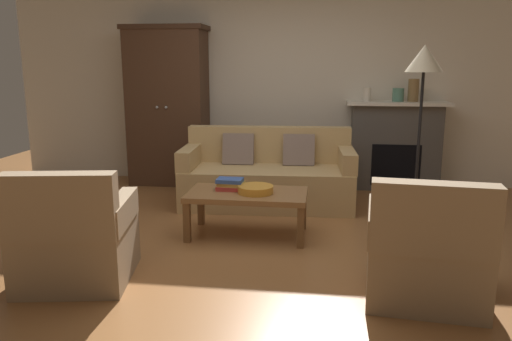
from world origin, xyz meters
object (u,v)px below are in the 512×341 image
at_px(armchair_near_right, 426,255).
at_px(mantel_vase_cream, 367,94).
at_px(fireplace, 395,145).
at_px(fruit_bowl, 256,189).
at_px(armchair_near_left, 75,241).
at_px(book_stack, 230,184).
at_px(floor_lamp, 424,69).
at_px(couch, 268,177).
at_px(armoire, 168,106).
at_px(mantel_vase_jade, 398,95).
at_px(mantel_vase_bronze, 413,90).
at_px(dog, 83,207).
at_px(coffee_table, 247,198).

bearing_deg(armchair_near_right, mantel_vase_cream, 93.27).
height_order(fireplace, mantel_vase_cream, mantel_vase_cream).
relative_size(fruit_bowl, armchair_near_left, 0.37).
bearing_deg(fireplace, armchair_near_left, -129.88).
relative_size(fruit_bowl, book_stack, 1.25).
relative_size(book_stack, floor_lamp, 0.15).
height_order(couch, fruit_bowl, couch).
height_order(armoire, mantel_vase_jade, armoire).
bearing_deg(book_stack, mantel_vase_bronze, 45.21).
bearing_deg(mantel_vase_bronze, floor_lamp, -96.11).
relative_size(armoire, mantel_vase_bronze, 7.37).
distance_m(mantel_vase_cream, mantel_vase_bronze, 0.56).
xyz_separation_m(fireplace, armchair_near_left, (-2.69, -3.22, -0.25)).
xyz_separation_m(fireplace, armoire, (-2.95, -0.08, 0.47)).
xyz_separation_m(book_stack, armchair_near_right, (1.56, -1.18, -0.16)).
distance_m(fruit_bowl, mantel_vase_bronze, 2.78).
relative_size(couch, book_stack, 7.48).
distance_m(fireplace, dog, 3.83).
bearing_deg(armchair_near_right, armchair_near_left, -178.61).
distance_m(book_stack, floor_lamp, 2.18).
relative_size(couch, armchair_near_left, 2.20).
distance_m(mantel_vase_bronze, floor_lamp, 1.38).
bearing_deg(book_stack, mantel_vase_jade, 47.99).
xyz_separation_m(armoire, couch, (1.42, -0.87, -0.72)).
bearing_deg(fireplace, armchair_near_right, -93.64).
xyz_separation_m(armoire, mantel_vase_bronze, (3.13, 0.06, 0.23)).
xyz_separation_m(fireplace, mantel_vase_cream, (-0.38, -0.02, 0.64)).
relative_size(fireplace, book_stack, 4.81).
bearing_deg(armoire, armchair_near_left, -85.21).
xyz_separation_m(couch, book_stack, (-0.24, -1.03, 0.16)).
bearing_deg(armchair_near_right, couch, 121.04).
distance_m(mantel_vase_bronze, armchair_near_left, 4.40).
distance_m(armoire, fruit_bowl, 2.52).
bearing_deg(fruit_bowl, armchair_near_left, -135.58).
bearing_deg(book_stack, couch, 76.94).
height_order(mantel_vase_jade, floor_lamp, floor_lamp).
bearing_deg(armchair_near_left, fruit_bowl, 44.42).
height_order(mantel_vase_cream, armchair_near_left, mantel_vase_cream).
relative_size(fireplace, armchair_near_left, 1.42).
bearing_deg(fruit_bowl, fireplace, 53.77).
bearing_deg(book_stack, armchair_near_left, -126.67).
xyz_separation_m(coffee_table, mantel_vase_cream, (1.21, 2.02, 0.84)).
bearing_deg(mantel_vase_bronze, couch, -151.34).
relative_size(couch, fruit_bowl, 5.99).
distance_m(fireplace, armchair_near_right, 3.17).
bearing_deg(floor_lamp, couch, 165.28).
relative_size(mantel_vase_cream, dog, 0.31).
relative_size(couch, floor_lamp, 1.11).
bearing_deg(fruit_bowl, mantel_vase_jade, 53.53).
distance_m(couch, floor_lamp, 2.02).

